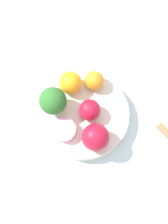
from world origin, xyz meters
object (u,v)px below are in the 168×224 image
Objects in this scene: apple_red at (90,110)px; orange_back at (70,83)px; apple_green at (95,137)px; bowl at (84,116)px; broccoli at (53,101)px; small_cup at (65,131)px; orange_front at (94,81)px.

apple_red is 0.07m from orange_back.
apple_green is 1.13× the size of orange_back.
bowl is 2.77× the size of broccoli.
apple_red is 0.80× the size of apple_green.
small_cup is (0.08, 0.06, -0.01)m from orange_back.
orange_back is at bearing -140.24° from small_cup.
orange_back is at bearing -36.70° from orange_front.
bowl is 3.89× the size of small_cup.
apple_green is (0.02, 0.06, 0.04)m from bowl.
apple_green is at bearing 95.98° from broccoli.
small_cup is (0.12, 0.03, -0.01)m from orange_front.
bowl is 0.08m from apple_green.
orange_front is at bearing 168.21° from broccoli.
small_cup is at bearing -6.01° from apple_red.
apple_red reaches higher than bowl.
apple_green reaches higher than bowl.
apple_green is at bearing 56.69° from apple_red.
apple_red is 0.07m from orange_front.
apple_red is at bearing 137.45° from bowl.
broccoli is 0.07m from small_cup.
apple_red reaches higher than orange_front.
bowl is at bearing 27.85° from orange_front.
apple_red is at bearing -123.31° from apple_green.
orange_back is 0.10m from small_cup.
orange_front reaches higher than bowl.
apple_green is 0.07m from small_cup.
apple_red is 0.06m from apple_green.
orange_front is 0.85× the size of orange_back.
orange_front is (-0.09, -0.09, -0.01)m from apple_green.
apple_green reaches higher than small_cup.
bowl is 0.08m from orange_back.
small_cup is at bearing 15.91° from orange_front.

